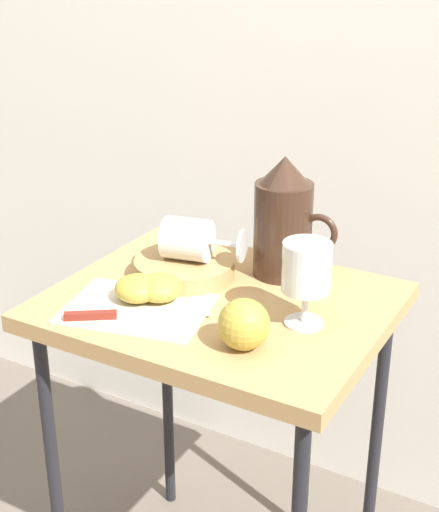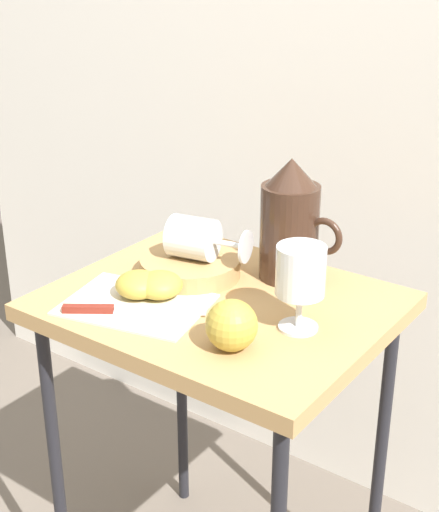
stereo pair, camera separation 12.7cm
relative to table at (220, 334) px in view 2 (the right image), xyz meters
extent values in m
cube|color=silver|center=(0.00, 0.49, 0.39)|extent=(2.40, 0.03, 2.02)
cube|color=#AD8451|center=(0.00, 0.00, 0.06)|extent=(0.57, 0.46, 0.03)
cylinder|color=black|center=(-0.24, -0.19, -0.29)|extent=(0.02, 0.02, 0.66)
cylinder|color=black|center=(-0.24, 0.19, -0.29)|extent=(0.02, 0.02, 0.66)
cylinder|color=black|center=(0.24, 0.19, -0.29)|extent=(0.02, 0.02, 0.66)
cube|color=beige|center=(-0.10, -0.10, 0.07)|extent=(0.27, 0.22, 0.00)
cylinder|color=#AD8451|center=(-0.10, 0.05, 0.09)|extent=(0.18, 0.18, 0.03)
cylinder|color=#382319|center=(0.05, 0.15, 0.16)|extent=(0.11, 0.11, 0.17)
cylinder|color=orange|center=(0.05, 0.15, 0.12)|extent=(0.10, 0.10, 0.10)
cone|color=#382319|center=(0.05, 0.15, 0.27)|extent=(0.09, 0.09, 0.05)
torus|color=#382319|center=(0.12, 0.15, 0.17)|extent=(0.07, 0.01, 0.07)
cylinder|color=silver|center=(0.16, -0.01, 0.07)|extent=(0.06, 0.06, 0.00)
cylinder|color=silver|center=(0.16, -0.01, 0.10)|extent=(0.01, 0.01, 0.06)
cylinder|color=silver|center=(0.16, -0.01, 0.17)|extent=(0.08, 0.08, 0.08)
cylinder|color=orange|center=(0.16, -0.01, 0.15)|extent=(0.07, 0.07, 0.04)
cylinder|color=silver|center=(-0.10, 0.05, 0.14)|extent=(0.10, 0.09, 0.08)
cylinder|color=silver|center=(-0.03, 0.06, 0.14)|extent=(0.06, 0.02, 0.01)
cylinder|color=silver|center=(0.01, 0.07, 0.14)|extent=(0.02, 0.06, 0.06)
ellipsoid|color=#B29938|center=(-0.08, -0.06, 0.10)|extent=(0.08, 0.08, 0.04)
ellipsoid|color=#B29938|center=(-0.11, -0.08, 0.10)|extent=(0.08, 0.08, 0.04)
sphere|color=#B29938|center=(0.11, -0.13, 0.11)|extent=(0.08, 0.08, 0.08)
cube|color=silver|center=(-0.04, -0.11, 0.08)|extent=(0.14, 0.10, 0.00)
cube|color=maroon|center=(-0.14, -0.17, 0.08)|extent=(0.08, 0.06, 0.01)
camera|label=1|loc=(0.57, -1.01, 0.65)|focal=52.81mm
camera|label=2|loc=(0.68, -0.95, 0.65)|focal=52.81mm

